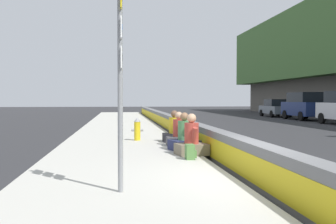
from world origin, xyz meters
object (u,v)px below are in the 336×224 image
object	(u,v)px
seated_person_foreground	(192,142)
route_sign_post	(121,70)
parked_car_far	(275,108)
parked_car_midline	(304,106)
seated_person_rear	(179,135)
backpack	(190,152)
seated_person_middle	(184,138)
fire_hydrant	(137,129)
seated_person_far	(174,132)

from	to	relation	value
seated_person_foreground	route_sign_post	bearing A→B (deg)	154.74
parked_car_far	parked_car_midline	bearing A→B (deg)	-179.85
route_sign_post	seated_person_rear	size ratio (longest dim) A/B	3.10
route_sign_post	backpack	xyz separation A→B (m)	(3.48, -1.84, -1.90)
seated_person_middle	parked_car_midline	size ratio (longest dim) A/B	0.24
seated_person_rear	parked_car_far	size ratio (longest dim) A/B	0.26
seated_person_middle	seated_person_rear	world-z (taller)	seated_person_middle
route_sign_post	parked_car_midline	bearing A→B (deg)	-32.02
route_sign_post	fire_hydrant	world-z (taller)	route_sign_post
seated_person_rear	backpack	bearing A→B (deg)	177.04
parked_car_midline	backpack	bearing A→B (deg)	147.33
seated_person_middle	seated_person_rear	xyz separation A→B (m)	(1.17, -0.00, -0.01)
seated_person_middle	seated_person_far	world-z (taller)	seated_person_middle
fire_hydrant	seated_person_middle	distance (m)	3.36
route_sign_post	seated_person_far	world-z (taller)	route_sign_post
seated_person_far	parked_car_midline	xyz separation A→B (m)	(16.34, -13.05, 0.68)
seated_person_foreground	backpack	distance (m)	0.87
seated_person_middle	seated_person_rear	size ratio (longest dim) A/B	1.01
backpack	parked_car_midline	xyz separation A→B (m)	(20.63, -13.23, 0.85)
route_sign_post	parked_car_midline	distance (m)	28.45
seated_person_rear	seated_person_far	world-z (taller)	seated_person_far
seated_person_far	parked_car_far	xyz separation A→B (m)	(22.25, -13.04, 0.36)
seated_person_foreground	seated_person_rear	world-z (taller)	seated_person_foreground
fire_hydrant	seated_person_foreground	xyz separation A→B (m)	(-4.14, -1.36, -0.08)
route_sign_post	fire_hydrant	xyz separation A→B (m)	(8.44, -0.67, -1.65)
seated_person_foreground	backpack	world-z (taller)	seated_person_foreground
seated_person_foreground	backpack	xyz separation A→B (m)	(-0.83, 0.19, -0.18)
fire_hydrant	parked_car_midline	distance (m)	21.28
parked_car_midline	fire_hydrant	bearing A→B (deg)	137.40
backpack	parked_car_far	bearing A→B (deg)	-26.46
seated_person_rear	parked_car_midline	size ratio (longest dim) A/B	0.24
parked_car_midline	seated_person_far	bearing A→B (deg)	141.38
fire_hydrant	seated_person_middle	xyz separation A→B (m)	(-3.08, -1.33, -0.08)
seated_person_foreground	seated_person_middle	world-z (taller)	seated_person_foreground
route_sign_post	fire_hydrant	bearing A→B (deg)	-4.55
seated_person_rear	parked_car_far	distance (m)	26.88
seated_person_middle	seated_person_far	size ratio (longest dim) A/B	1.01
backpack	parked_car_midline	distance (m)	24.52
fire_hydrant	backpack	world-z (taller)	fire_hydrant
backpack	parked_car_midline	world-z (taller)	parked_car_midline
route_sign_post	seated_person_foreground	world-z (taller)	route_sign_post
seated_person_far	backpack	size ratio (longest dim) A/B	2.93
backpack	fire_hydrant	bearing A→B (deg)	13.28
seated_person_middle	parked_car_far	bearing A→B (deg)	-27.90
parked_car_far	seated_person_far	bearing A→B (deg)	149.64
backpack	route_sign_post	bearing A→B (deg)	152.04
fire_hydrant	seated_person_middle	size ratio (longest dim) A/B	0.75
fire_hydrant	seated_person_foreground	size ratio (longest dim) A/B	0.74
route_sign_post	seated_person_far	size ratio (longest dim) A/B	3.07
seated_person_middle	parked_car_far	world-z (taller)	parked_car_far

